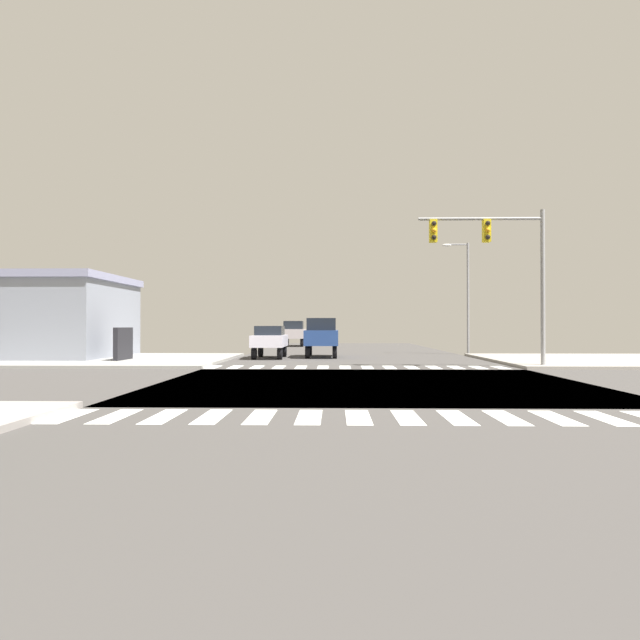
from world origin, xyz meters
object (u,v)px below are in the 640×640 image
object	(u,v)px
street_lamp	(464,287)
suv_leading_1	(322,334)
traffic_signal_mast	(496,252)
pickup_nearside_1	(294,332)
sedan_crossing_1	(270,339)
bank_building	(24,317)

from	to	relation	value
street_lamp	suv_leading_1	world-z (taller)	street_lamp
traffic_signal_mast	suv_leading_1	distance (m)	12.61
pickup_nearside_1	sedan_crossing_1	size ratio (longest dim) A/B	1.19
street_lamp	sedan_crossing_1	world-z (taller)	street_lamp
suv_leading_1	bank_building	bearing A→B (deg)	8.25
street_lamp	sedan_crossing_1	size ratio (longest dim) A/B	1.72
street_lamp	suv_leading_1	bearing A→B (deg)	-158.48
traffic_signal_mast	pickup_nearside_1	size ratio (longest dim) A/B	1.39
suv_leading_1	traffic_signal_mast	bearing A→B (deg)	131.77
pickup_nearside_1	suv_leading_1	world-z (taller)	pickup_nearside_1
traffic_signal_mast	street_lamp	size ratio (longest dim) A/B	0.96
sedan_crossing_1	suv_leading_1	size ratio (longest dim) A/B	0.93
bank_building	sedan_crossing_1	bearing A→B (deg)	4.87
bank_building	suv_leading_1	bearing A→B (deg)	8.25
sedan_crossing_1	bank_building	bearing A→B (deg)	4.87
traffic_signal_mast	bank_building	distance (m)	25.90
pickup_nearside_1	street_lamp	bearing A→B (deg)	128.07
bank_building	sedan_crossing_1	size ratio (longest dim) A/B	2.89
pickup_nearside_1	suv_leading_1	size ratio (longest dim) A/B	1.11
bank_building	sedan_crossing_1	xyz separation A→B (m)	(13.89, 1.18, -1.26)
traffic_signal_mast	sedan_crossing_1	distance (m)	14.04
traffic_signal_mast	sedan_crossing_1	bearing A→B (deg)	145.02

